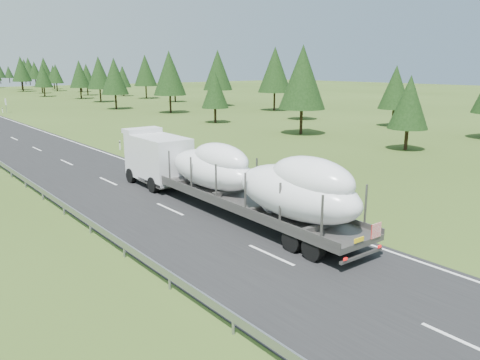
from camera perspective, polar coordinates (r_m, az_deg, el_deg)
ground at (r=21.65m, az=3.78°, el=-9.15°), size 400.00×400.00×0.00m
highway_sign at (r=97.10m, az=-26.66°, el=8.41°), size 0.08×0.90×2.60m
tree_line_right at (r=142.51m, az=-17.17°, el=12.52°), size 28.44×330.67×12.53m
boat_truck at (r=27.00m, az=-1.35°, el=0.72°), size 3.32×21.07×4.31m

